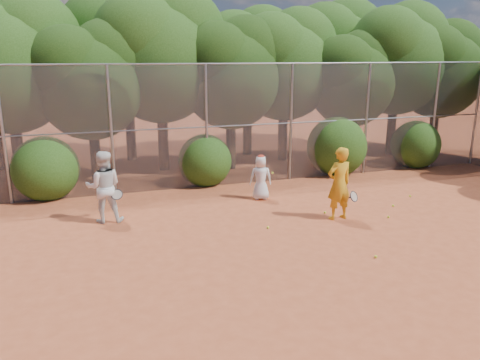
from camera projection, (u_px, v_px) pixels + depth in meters
name	position (u px, v px, depth m)	size (l,w,h in m)	color
ground	(317.00, 251.00, 10.51)	(80.00, 80.00, 0.00)	#AB4826
fence_back	(232.00, 124.00, 15.45)	(20.05, 0.09, 4.03)	gray
tree_1	(9.00, 58.00, 15.19)	(4.64, 4.03, 6.35)	black
tree_2	(91.00, 76.00, 15.44)	(3.99, 3.47, 5.47)	black
tree_3	(161.00, 51.00, 16.91)	(4.89, 4.26, 6.70)	black
tree_4	(232.00, 69.00, 17.27)	(4.19, 3.64, 5.73)	black
tree_5	(285.00, 61.00, 18.68)	(4.51, 3.92, 6.17)	black
tree_6	(352.00, 76.00, 18.66)	(3.86, 3.36, 5.29)	black
tree_7	(398.00, 55.00, 19.77)	(4.77, 4.14, 6.53)	black
tree_8	(441.00, 66.00, 20.21)	(4.25, 3.70, 5.82)	black
tree_10	(127.00, 46.00, 18.57)	(5.15, 4.48, 7.06)	black
tree_11	(249.00, 57.00, 19.82)	(4.64, 4.03, 6.35)	black
tree_12	(336.00, 50.00, 21.64)	(5.02, 4.37, 6.88)	black
bush_0	(45.00, 166.00, 14.23)	(2.00, 2.00, 2.00)	#1F4210
bush_1	(205.00, 158.00, 15.76)	(1.80, 1.80, 1.80)	#1F4210
bush_2	(337.00, 144.00, 17.21)	(2.20, 2.20, 2.20)	#1F4210
bush_3	(416.00, 142.00, 18.31)	(1.90, 1.90, 1.90)	#1F4210
player_yellow	(339.00, 184.00, 12.33)	(0.90, 0.60, 1.96)	gold
player_teen	(261.00, 177.00, 14.12)	(0.75, 0.58, 1.39)	silver
player_white	(104.00, 187.00, 12.14)	(1.00, 0.84, 1.90)	silver
ball_0	(325.00, 212.00, 12.97)	(0.07, 0.07, 0.07)	yellow
ball_1	(393.00, 206.00, 13.56)	(0.07, 0.07, 0.07)	yellow
ball_2	(376.00, 257.00, 10.12)	(0.07, 0.07, 0.07)	yellow
ball_3	(388.00, 217.00, 12.62)	(0.07, 0.07, 0.07)	yellow
ball_4	(268.00, 227.00, 11.84)	(0.07, 0.07, 0.07)	yellow
ball_5	(410.00, 196.00, 14.50)	(0.07, 0.07, 0.07)	yellow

